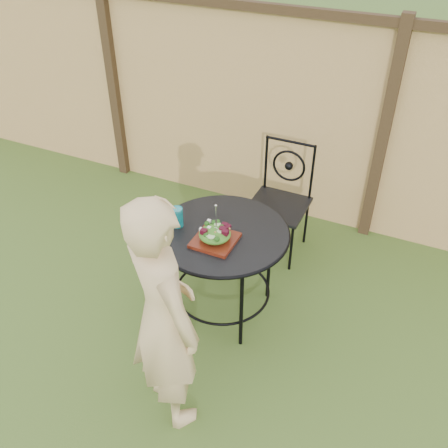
% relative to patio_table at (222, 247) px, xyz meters
% --- Properties ---
extents(ground, '(60.00, 60.00, 0.00)m').
position_rel_patio_table_xyz_m(ground, '(-0.53, -0.74, -0.59)').
color(ground, '#264014').
rests_on(ground, ground).
extents(fence, '(8.00, 0.12, 1.90)m').
position_rel_patio_table_xyz_m(fence, '(-0.53, 1.46, 0.36)').
color(fence, '#E3B270').
rests_on(fence, ground).
extents(patio_table, '(0.92, 0.92, 0.72)m').
position_rel_patio_table_xyz_m(patio_table, '(0.00, 0.00, 0.00)').
color(patio_table, black).
rests_on(patio_table, ground).
extents(patio_chair, '(0.46, 0.46, 0.95)m').
position_rel_patio_table_xyz_m(patio_chair, '(0.12, 0.89, -0.08)').
color(patio_chair, black).
rests_on(patio_chair, ground).
extents(diner, '(0.67, 0.60, 1.54)m').
position_rel_patio_table_xyz_m(diner, '(0.06, -0.87, 0.18)').
color(diner, tan).
rests_on(diner, ground).
extents(salad_plate, '(0.27, 0.27, 0.02)m').
position_rel_patio_table_xyz_m(salad_plate, '(0.00, -0.12, 0.15)').
color(salad_plate, '#4F190B').
rests_on(salad_plate, patio_table).
extents(salad, '(0.21, 0.21, 0.08)m').
position_rel_patio_table_xyz_m(salad, '(0.00, -0.12, 0.20)').
color(salad, '#235614').
rests_on(salad, salad_plate).
extents(fork, '(0.01, 0.01, 0.18)m').
position_rel_patio_table_xyz_m(fork, '(0.01, -0.12, 0.33)').
color(fork, silver).
rests_on(fork, salad).
extents(drinking_glass, '(0.08, 0.08, 0.14)m').
position_rel_patio_table_xyz_m(drinking_glass, '(-0.31, -0.06, 0.21)').
color(drinking_glass, '#0C8B95').
rests_on(drinking_glass, patio_table).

